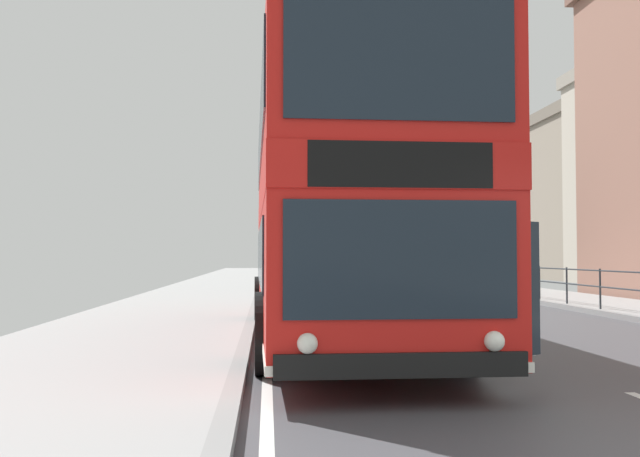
# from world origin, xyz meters

# --- Properties ---
(double_decker_bus_main) EXTENTS (3.46, 10.55, 4.32)m
(double_decker_bus_main) POSITION_xyz_m (-2.77, 7.99, 2.27)
(double_decker_bus_main) COLOR red
(double_decker_bus_main) RESTS_ON ground
(background_bus_far_lane) EXTENTS (2.75, 9.09, 3.10)m
(background_bus_far_lane) POSITION_xyz_m (2.78, 26.39, 1.69)
(background_bus_far_lane) COLOR #19512D
(background_bus_far_lane) RESTS_ON ground
(pedestrian_railing_far_kerb) EXTENTS (0.05, 25.65, 1.02)m
(pedestrian_railing_far_kerb) POSITION_xyz_m (4.45, 14.25, 0.83)
(pedestrian_railing_far_kerb) COLOR #2D3338
(pedestrian_railing_far_kerb) RESTS_ON ground
(background_building_01) EXTENTS (8.72, 16.80, 10.43)m
(background_building_01) POSITION_xyz_m (17.07, 41.04, 5.24)
(background_building_01) COLOR gray
(background_building_01) RESTS_ON ground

